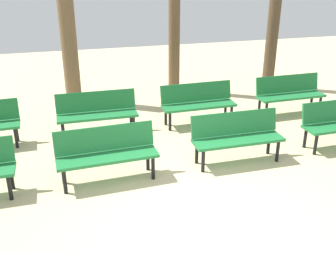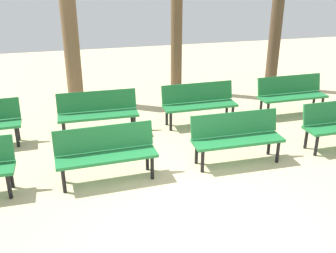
{
  "view_description": "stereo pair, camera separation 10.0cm",
  "coord_description": "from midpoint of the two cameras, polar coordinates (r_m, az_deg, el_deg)",
  "views": [
    {
      "loc": [
        -1.74,
        -4.18,
        3.31
      ],
      "look_at": [
        0.0,
        2.14,
        0.55
      ],
      "focal_mm": 42.25,
      "sensor_mm": 36.0,
      "label": 1
    },
    {
      "loc": [
        -1.65,
        -4.21,
        3.31
      ],
      "look_at": [
        0.0,
        2.14,
        0.55
      ],
      "focal_mm": 42.25,
      "sensor_mm": 36.0,
      "label": 2
    }
  ],
  "objects": [
    {
      "name": "bench_r0_c2",
      "position": [
        6.99,
        9.47,
        -1.16
      ],
      "size": [
        1.6,
        0.49,
        0.87
      ],
      "rotation": [
        0.0,
        0.0,
        0.0
      ],
      "color": "#1E7238",
      "rests_on": "ground_plane"
    },
    {
      "name": "tree_0",
      "position": [
        11.3,
        14.52,
        12.29
      ],
      "size": [
        0.32,
        0.32,
        2.76
      ],
      "color": "#4C3A28",
      "rests_on": "ground_plane"
    },
    {
      "name": "ground_plane",
      "position": [
        5.6,
        5.47,
        -13.48
      ],
      "size": [
        24.0,
        24.0,
        0.0
      ],
      "primitive_type": "plane",
      "color": "#CCB789"
    },
    {
      "name": "bench_r1_c3",
      "position": [
        9.56,
        16.83,
        4.76
      ],
      "size": [
        1.61,
        0.51,
        0.87
      ],
      "rotation": [
        0.0,
        0.0,
        0.02
      ],
      "color": "#1E7238",
      "rests_on": "ground_plane"
    },
    {
      "name": "bench_r1_c1",
      "position": [
        8.12,
        -10.55,
        2.21
      ],
      "size": [
        1.6,
        0.5,
        0.87
      ],
      "rotation": [
        0.0,
        0.0,
        -0.01
      ],
      "color": "#1E7238",
      "rests_on": "ground_plane"
    },
    {
      "name": "tree_2",
      "position": [
        9.99,
        -14.49,
        12.64
      ],
      "size": [
        0.39,
        0.39,
        3.33
      ],
      "color": "brown",
      "rests_on": "ground_plane"
    },
    {
      "name": "bench_r1_c2",
      "position": [
        8.57,
        4.0,
        3.66
      ],
      "size": [
        1.61,
        0.51,
        0.87
      ],
      "rotation": [
        0.0,
        0.0,
        0.02
      ],
      "color": "#1E7238",
      "rests_on": "ground_plane"
    },
    {
      "name": "bench_r0_c1",
      "position": [
        6.39,
        -9.3,
        -3.51
      ],
      "size": [
        1.62,
        0.56,
        0.87
      ],
      "rotation": [
        0.0,
        0.0,
        0.05
      ],
      "color": "#1E7238",
      "rests_on": "ground_plane"
    },
    {
      "name": "tree_1",
      "position": [
        10.56,
        0.63,
        13.88
      ],
      "size": [
        0.3,
        0.3,
        3.34
      ],
      "color": "brown",
      "rests_on": "ground_plane"
    }
  ]
}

